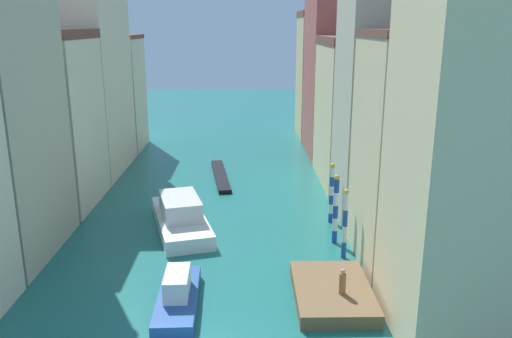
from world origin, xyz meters
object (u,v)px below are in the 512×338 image
object	(u,v)px
vaporetto_white	(181,216)
gondola_black	(221,176)
mooring_pole_0	(345,223)
waterfront_dock	(332,292)
mooring_pole_2	(332,192)
mooring_pole_1	(336,208)
motorboat_0	(178,295)
person_on_dock	(343,282)

from	to	relation	value
vaporetto_white	gondola_black	distance (m)	13.28
mooring_pole_0	vaporetto_white	xyz separation A→B (m)	(-10.97, 5.12, -1.42)
waterfront_dock	mooring_pole_2	xyz separation A→B (m)	(1.69, 11.27, 1.98)
mooring_pole_2	gondola_black	size ratio (longest dim) A/B	0.43
gondola_black	vaporetto_white	bearing A→B (deg)	-99.79
mooring_pole_1	gondola_black	distance (m)	18.12
waterfront_dock	mooring_pole_0	bearing A→B (deg)	73.12
mooring_pole_1	vaporetto_white	distance (m)	11.23
mooring_pole_0	mooring_pole_2	distance (m)	6.19
mooring_pole_2	motorboat_0	xyz separation A→B (m)	(-9.95, -11.92, -1.71)
gondola_black	motorboat_0	xyz separation A→B (m)	(-1.09, -23.93, 0.46)
mooring_pole_1	gondola_black	xyz separation A→B (m)	(-8.53, 15.82, -2.29)
person_on_dock	motorboat_0	distance (m)	8.66
mooring_pole_1	vaporetto_white	bearing A→B (deg)	165.68
person_on_dock	gondola_black	world-z (taller)	person_on_dock
waterfront_dock	mooring_pole_1	bearing A→B (deg)	79.72
waterfront_dock	mooring_pole_1	size ratio (longest dim) A/B	1.28
person_on_dock	gondola_black	distance (m)	25.26
person_on_dock	mooring_pole_2	xyz separation A→B (m)	(1.32, 12.08, 0.96)
person_on_dock	mooring_pole_1	distance (m)	8.39
mooring_pole_1	mooring_pole_2	xyz separation A→B (m)	(0.34, 3.81, -0.12)
person_on_dock	mooring_pole_2	distance (m)	12.19
mooring_pole_1	vaporetto_white	size ratio (longest dim) A/B	0.49
vaporetto_white	mooring_pole_1	bearing A→B (deg)	-14.32
person_on_dock	motorboat_0	size ratio (longest dim) A/B	0.22
waterfront_dock	mooring_pole_2	world-z (taller)	mooring_pole_2
waterfront_dock	mooring_pole_2	size ratio (longest dim) A/B	1.34
vaporetto_white	mooring_pole_0	bearing A→B (deg)	-25.03
mooring_pole_1	mooring_pole_2	size ratio (longest dim) A/B	1.05
mooring_pole_1	gondola_black	size ratio (longest dim) A/B	0.45
person_on_dock	mooring_pole_0	size ratio (longest dim) A/B	0.31
motorboat_0	mooring_pole_1	bearing A→B (deg)	40.14
mooring_pole_1	motorboat_0	distance (m)	12.71
mooring_pole_0	motorboat_0	xyz separation A→B (m)	(-9.81, -5.74, -1.70)
mooring_pole_2	vaporetto_white	bearing A→B (deg)	-174.54
person_on_dock	mooring_pole_1	world-z (taller)	mooring_pole_1
mooring_pole_0	vaporetto_white	bearing A→B (deg)	154.97
vaporetto_white	waterfront_dock	bearing A→B (deg)	-47.28
mooring_pole_2	gondola_black	distance (m)	15.08
waterfront_dock	gondola_black	bearing A→B (deg)	107.13
mooring_pole_2	gondola_black	world-z (taller)	mooring_pole_2
waterfront_dock	mooring_pole_1	xyz separation A→B (m)	(1.35, 7.46, 2.10)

